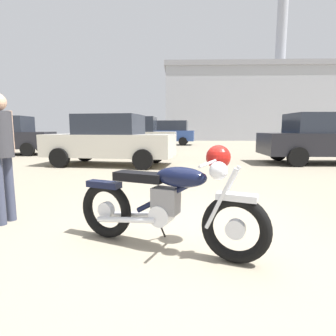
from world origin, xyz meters
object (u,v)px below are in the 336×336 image
at_px(bystander, 1,145).
at_px(pale_sedan_back, 135,135).
at_px(red_hatchback_near, 335,137).
at_px(blue_hatchback_right, 169,132).
at_px(dark_sedan_left, 110,140).
at_px(silver_sedan_mid, 6,135).
at_px(vintage_motorcycle, 170,202).

bearing_deg(bystander, pale_sedan_back, 96.45).
height_order(red_hatchback_near, blue_hatchback_right, blue_hatchback_right).
height_order(pale_sedan_back, dark_sedan_left, pale_sedan_back).
xyz_separation_m(pale_sedan_back, dark_sedan_left, (0.08, -4.53, -0.08)).
distance_m(bystander, dark_sedan_left, 5.72).
bearing_deg(silver_sedan_mid, pale_sedan_back, 4.66).
bearing_deg(red_hatchback_near, dark_sedan_left, 4.95).
relative_size(pale_sedan_back, silver_sedan_mid, 0.96).
height_order(vintage_motorcycle, dark_sedan_left, dark_sedan_left).
bearing_deg(silver_sedan_mid, vintage_motorcycle, -56.61).
bearing_deg(dark_sedan_left, silver_sedan_mid, 156.44).
bearing_deg(pale_sedan_back, red_hatchback_near, -24.62).
relative_size(dark_sedan_left, blue_hatchback_right, 1.09).
distance_m(vintage_motorcycle, bystander, 2.34).
height_order(bystander, silver_sedan_mid, silver_sedan_mid).
distance_m(bystander, blue_hatchback_right, 17.28).
height_order(bystander, blue_hatchback_right, blue_hatchback_right).
height_order(pale_sedan_back, red_hatchback_near, pale_sedan_back).
relative_size(red_hatchback_near, blue_hatchback_right, 1.20).
bearing_deg(dark_sedan_left, vintage_motorcycle, -63.41).
distance_m(silver_sedan_mid, blue_hatchback_right, 10.82).
relative_size(pale_sedan_back, dark_sedan_left, 0.90).
distance_m(vintage_motorcycle, red_hatchback_near, 9.00).
height_order(vintage_motorcycle, blue_hatchback_right, blue_hatchback_right).
bearing_deg(blue_hatchback_right, pale_sedan_back, 83.72).
relative_size(vintage_motorcycle, dark_sedan_left, 0.46).
relative_size(vintage_motorcycle, pale_sedan_back, 0.51).
distance_m(vintage_motorcycle, blue_hatchback_right, 17.93).
height_order(vintage_motorcycle, red_hatchback_near, red_hatchback_near).
xyz_separation_m(vintage_motorcycle, dark_sedan_left, (-2.45, 6.33, 0.34)).
xyz_separation_m(bystander, dark_sedan_left, (-0.25, 5.71, -0.18)).
distance_m(pale_sedan_back, dark_sedan_left, 4.53).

